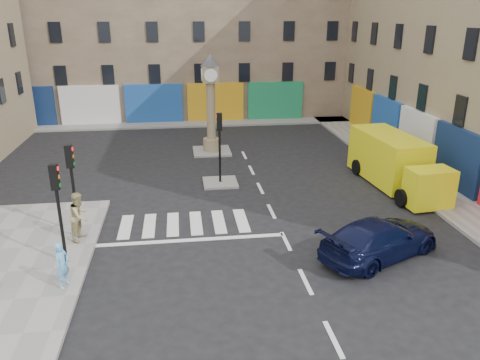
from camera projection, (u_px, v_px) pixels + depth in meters
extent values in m
plane|color=black|center=(292.00, 253.00, 17.79)|extent=(120.00, 120.00, 0.00)
cube|color=gray|center=(394.00, 163.00, 28.16)|extent=(2.60, 30.00, 0.15)
cube|color=gray|center=(180.00, 124.00, 37.97)|extent=(32.00, 2.40, 0.15)
cube|color=gray|center=(220.00, 183.00, 24.98)|extent=(1.80, 1.80, 0.12)
cube|color=gray|center=(212.00, 151.00, 30.58)|extent=(2.40, 2.40, 0.12)
cube|color=#88715A|center=(175.00, 14.00, 40.51)|extent=(32.00, 10.00, 17.00)
cylinder|color=black|center=(62.00, 227.00, 16.43)|extent=(0.12, 0.12, 2.80)
cube|color=black|center=(54.00, 177.00, 15.80)|extent=(0.28, 0.22, 0.90)
cylinder|color=black|center=(75.00, 201.00, 18.66)|extent=(0.12, 0.12, 2.80)
cube|color=black|center=(69.00, 157.00, 18.04)|extent=(0.28, 0.22, 0.90)
cylinder|color=black|center=(220.00, 156.00, 24.49)|extent=(0.12, 0.12, 2.80)
cube|color=black|center=(219.00, 122.00, 23.86)|extent=(0.28, 0.22, 0.90)
cylinder|color=#8E7A5D|center=(212.00, 144.00, 30.42)|extent=(1.10, 1.10, 0.80)
cylinder|color=#8E7A5D|center=(211.00, 111.00, 29.67)|extent=(0.56, 0.56, 3.60)
cube|color=#8E7A5D|center=(210.00, 74.00, 28.89)|extent=(1.00, 1.00, 1.00)
cylinder|color=white|center=(211.00, 75.00, 28.41)|extent=(0.80, 0.06, 0.80)
cone|color=#333338|center=(210.00, 60.00, 28.60)|extent=(1.20, 1.20, 0.70)
imported|color=black|center=(380.00, 239.00, 17.36)|extent=(5.44, 4.05, 1.47)
cube|color=yellow|center=(388.00, 157.00, 24.98)|extent=(2.55, 5.31, 2.47)
cube|color=yellow|center=(429.00, 188.00, 21.54)|extent=(2.14, 1.45, 1.82)
cube|color=black|center=(431.00, 179.00, 21.34)|extent=(1.90, 1.11, 0.75)
cylinder|color=black|center=(401.00, 198.00, 21.92)|extent=(0.34, 0.88, 0.86)
cylinder|color=black|center=(442.00, 195.00, 22.34)|extent=(0.34, 0.88, 0.86)
cylinder|color=black|center=(357.00, 167.00, 26.26)|extent=(0.34, 0.88, 0.86)
cylinder|color=black|center=(392.00, 165.00, 26.68)|extent=(0.34, 0.88, 0.86)
imported|color=#63ABE3|center=(62.00, 265.00, 15.15)|extent=(0.59, 0.68, 1.57)
imported|color=tan|center=(80.00, 216.00, 18.31)|extent=(1.00, 1.14, 1.96)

